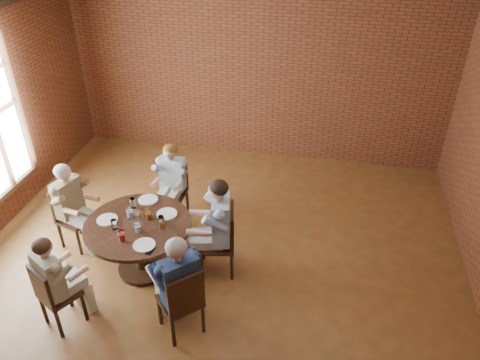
% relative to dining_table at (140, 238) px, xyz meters
% --- Properties ---
extents(floor, '(7.00, 7.00, 0.00)m').
position_rel_dining_table_xyz_m(floor, '(0.90, -0.14, -0.53)').
color(floor, brown).
rests_on(floor, ground).
extents(ceiling, '(7.00, 7.00, 0.00)m').
position_rel_dining_table_xyz_m(ceiling, '(0.90, -0.14, 2.87)').
color(ceiling, silver).
rests_on(ceiling, wall_back).
extents(wall_back, '(7.00, 0.00, 7.00)m').
position_rel_dining_table_xyz_m(wall_back, '(0.90, 3.36, 1.17)').
color(wall_back, brown).
rests_on(wall_back, ground).
extents(dining_table, '(1.32, 1.32, 0.75)m').
position_rel_dining_table_xyz_m(dining_table, '(0.00, 0.00, 0.00)').
color(dining_table, black).
rests_on(dining_table, floor).
extents(chair_a, '(0.52, 0.52, 0.96)m').
position_rel_dining_table_xyz_m(chair_a, '(1.03, 0.21, -0.01)').
color(chair_a, black).
rests_on(chair_a, floor).
extents(diner_a, '(0.77, 0.67, 1.37)m').
position_rel_dining_table_xyz_m(diner_a, '(0.94, 0.20, 0.15)').
color(diner_a, teal).
rests_on(diner_a, floor).
extents(chair_b, '(0.39, 0.39, 0.88)m').
position_rel_dining_table_xyz_m(chair_b, '(0.05, 1.21, -0.05)').
color(chair_b, black).
rests_on(chair_b, floor).
extents(diner_b, '(0.49, 0.59, 1.22)m').
position_rel_dining_table_xyz_m(diner_b, '(0.05, 1.14, 0.08)').
color(diner_b, '#9EB8C9').
rests_on(diner_b, floor).
extents(chair_c, '(0.49, 0.49, 0.90)m').
position_rel_dining_table_xyz_m(chair_c, '(-1.13, 0.33, -0.04)').
color(chair_c, black).
rests_on(chair_c, floor).
extents(diner_c, '(0.72, 0.64, 1.27)m').
position_rel_dining_table_xyz_m(diner_c, '(-1.06, 0.31, 0.11)').
color(diner_c, brown).
rests_on(diner_c, floor).
extents(chair_d, '(0.52, 0.52, 0.89)m').
position_rel_dining_table_xyz_m(chair_d, '(-0.60, -1.05, -0.04)').
color(chair_d, black).
rests_on(chair_d, floor).
extents(diner_d, '(0.70, 0.74, 1.24)m').
position_rel_dining_table_xyz_m(diner_d, '(-0.56, -0.99, 0.09)').
color(diner_d, '#BCAC94').
rests_on(diner_d, floor).
extents(chair_e, '(0.60, 0.60, 0.93)m').
position_rel_dining_table_xyz_m(chair_e, '(0.83, -0.88, -0.02)').
color(chair_e, black).
rests_on(chair_e, floor).
extents(diner_e, '(0.82, 0.82, 1.32)m').
position_rel_dining_table_xyz_m(diner_e, '(0.78, -0.82, 0.13)').
color(diner_e, '#1A294A').
rests_on(diner_e, floor).
extents(plate_a, '(0.26, 0.26, 0.01)m').
position_rel_dining_table_xyz_m(plate_a, '(0.29, 0.26, 0.23)').
color(plate_a, white).
rests_on(plate_a, dining_table).
extents(plate_b, '(0.26, 0.26, 0.01)m').
position_rel_dining_table_xyz_m(plate_b, '(-0.05, 0.50, 0.23)').
color(plate_b, white).
rests_on(plate_b, dining_table).
extents(plate_c, '(0.26, 0.26, 0.01)m').
position_rel_dining_table_xyz_m(plate_c, '(-0.40, -0.00, 0.23)').
color(plate_c, white).
rests_on(plate_c, dining_table).
extents(plate_d, '(0.26, 0.26, 0.01)m').
position_rel_dining_table_xyz_m(plate_d, '(0.23, -0.37, 0.23)').
color(plate_d, white).
rests_on(plate_d, dining_table).
extents(glass_a, '(0.07, 0.07, 0.14)m').
position_rel_dining_table_xyz_m(glass_a, '(0.30, 0.03, 0.29)').
color(glass_a, white).
rests_on(glass_a, dining_table).
extents(glass_b, '(0.07, 0.07, 0.14)m').
position_rel_dining_table_xyz_m(glass_b, '(0.10, 0.12, 0.29)').
color(glass_b, white).
rests_on(glass_b, dining_table).
extents(glass_c, '(0.07, 0.07, 0.14)m').
position_rel_dining_table_xyz_m(glass_c, '(-0.18, 0.31, 0.29)').
color(glass_c, white).
rests_on(glass_c, dining_table).
extents(glass_d, '(0.07, 0.07, 0.14)m').
position_rel_dining_table_xyz_m(glass_d, '(-0.14, 0.10, 0.29)').
color(glass_d, white).
rests_on(glass_d, dining_table).
extents(glass_e, '(0.07, 0.07, 0.14)m').
position_rel_dining_table_xyz_m(glass_e, '(-0.23, -0.15, 0.29)').
color(glass_e, white).
rests_on(glass_e, dining_table).
extents(glass_f, '(0.07, 0.07, 0.14)m').
position_rel_dining_table_xyz_m(glass_f, '(-0.06, -0.33, 0.29)').
color(glass_f, white).
rests_on(glass_f, dining_table).
extents(glass_g, '(0.07, 0.07, 0.14)m').
position_rel_dining_table_xyz_m(glass_g, '(0.07, -0.15, 0.29)').
color(glass_g, white).
rests_on(glass_g, dining_table).
extents(glass_h, '(0.07, 0.07, 0.14)m').
position_rel_dining_table_xyz_m(glass_h, '(0.33, -0.01, 0.29)').
color(glass_h, white).
rests_on(glass_h, dining_table).
extents(smartphone, '(0.09, 0.15, 0.01)m').
position_rel_dining_table_xyz_m(smartphone, '(0.33, -0.45, 0.23)').
color(smartphone, black).
rests_on(smartphone, dining_table).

